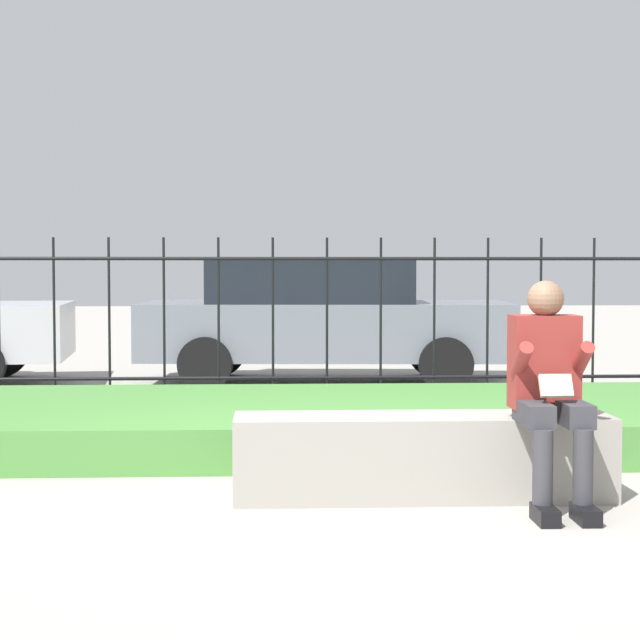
% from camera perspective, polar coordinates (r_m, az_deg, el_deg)
% --- Properties ---
extents(ground_plane, '(60.00, 60.00, 0.00)m').
position_cam_1_polar(ground_plane, '(6.42, 2.17, -9.50)').
color(ground_plane, '#A8A399').
extents(stone_bench, '(2.23, 0.50, 0.49)m').
position_cam_1_polar(stone_bench, '(6.41, 5.49, -7.50)').
color(stone_bench, gray).
rests_on(stone_bench, ground_plane).
extents(person_seated_reader, '(0.42, 0.73, 1.29)m').
position_cam_1_polar(person_seated_reader, '(6.20, 12.12, -3.29)').
color(person_seated_reader, black).
rests_on(person_seated_reader, ground_plane).
extents(grass_berm, '(8.56, 2.68, 0.31)m').
position_cam_1_polar(grass_berm, '(8.39, 0.98, -5.47)').
color(grass_berm, '#4C893D').
rests_on(grass_berm, ground_plane).
extents(iron_fence, '(6.56, 0.03, 1.64)m').
position_cam_1_polar(iron_fence, '(9.98, 0.37, -0.08)').
color(iron_fence, black).
rests_on(iron_fence, ground_plane).
extents(car_parked_center, '(4.35, 2.12, 1.47)m').
position_cam_1_polar(car_parked_center, '(12.54, 0.11, 0.13)').
color(car_parked_center, slate).
rests_on(car_parked_center, ground_plane).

